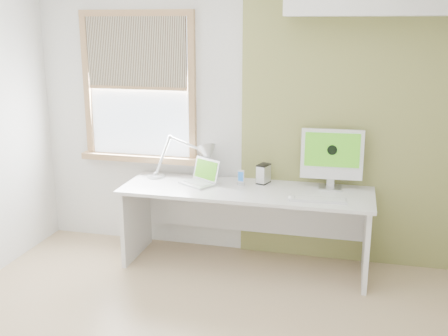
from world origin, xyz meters
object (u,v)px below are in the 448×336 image
(laptop, at_px, (201,178))
(external_drive, at_px, (264,174))
(imac, at_px, (332,155))
(desk, at_px, (247,208))
(desk_lamp, at_px, (198,156))

(laptop, relative_size, external_drive, 2.21)
(imac, bearing_deg, desk, -167.66)
(laptop, relative_size, imac, 0.73)
(desk_lamp, bearing_deg, external_drive, -0.18)
(desk_lamp, distance_m, laptop, 0.22)
(laptop, distance_m, imac, 1.18)
(external_drive, bearing_deg, desk_lamp, 179.82)
(imac, bearing_deg, laptop, -173.04)
(imac, bearing_deg, desk_lamp, -179.96)
(desk, distance_m, external_drive, 0.34)
(desk_lamp, bearing_deg, desk, -17.19)
(desk_lamp, xyz_separation_m, imac, (1.22, 0.00, 0.08))
(desk, relative_size, desk_lamp, 2.99)
(laptop, bearing_deg, imac, 6.96)
(desk, xyz_separation_m, external_drive, (0.12, 0.15, 0.28))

